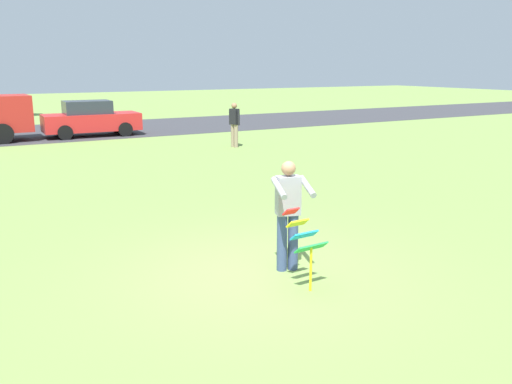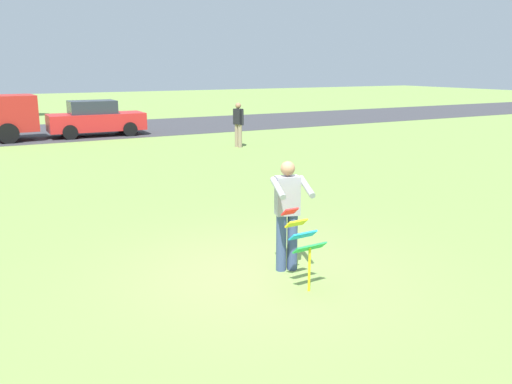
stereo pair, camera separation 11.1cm
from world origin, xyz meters
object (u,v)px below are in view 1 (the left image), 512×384
object	(u,v)px
parked_car_red	(91,119)
person_walker_near	(234,123)
person_kite_flyer	(288,212)
kite_held	(304,237)

from	to	relation	value
parked_car_red	person_walker_near	distance (m)	7.45
person_kite_flyer	kite_held	size ratio (longest dim) A/B	1.54
kite_held	person_walker_near	bearing A→B (deg)	67.00
kite_held	parked_car_red	distance (m)	19.04
kite_held	parked_car_red	xyz separation A→B (m)	(1.31, 18.99, 0.02)
kite_held	parked_car_red	world-z (taller)	parked_car_red
person_kite_flyer	parked_car_red	bearing A→B (deg)	86.40
person_walker_near	kite_held	bearing A→B (deg)	-113.00
person_kite_flyer	parked_car_red	size ratio (longest dim) A/B	0.41
parked_car_red	person_walker_near	bearing A→B (deg)	-56.48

